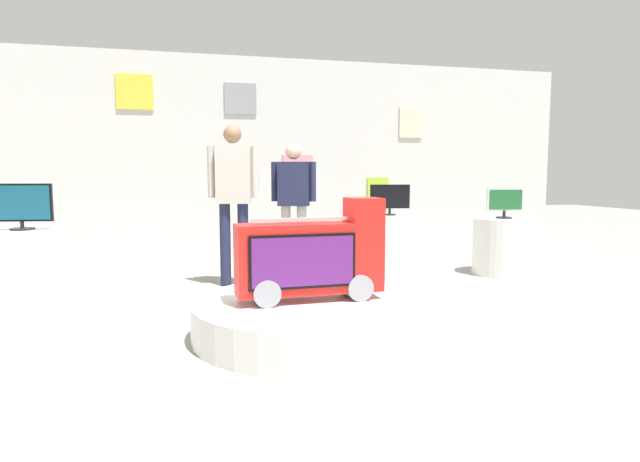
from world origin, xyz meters
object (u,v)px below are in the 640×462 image
object	(u,v)px
tv_on_center_rear	(390,198)
tv_on_right_rear	(505,202)
display_pedestal_left_rear	(25,265)
display_pedestal_right_rear	(503,246)
shopper_browsing_rear	(233,192)
display_pedestal_center_rear	(389,241)
main_display_pedestal	(310,318)
tv_on_left_rear	(21,205)
shopper_browsing_near_truck	(294,198)
novelty_firetruck_tv	(313,259)

from	to	relation	value
tv_on_center_rear	tv_on_right_rear	xyz separation A→B (m)	(1.20, -0.83, -0.03)
display_pedestal_left_rear	display_pedestal_right_rear	distance (m)	5.43
shopper_browsing_rear	tv_on_center_rear	bearing A→B (deg)	18.78
display_pedestal_center_rear	display_pedestal_right_rear	size ratio (longest dim) A/B	1.16
main_display_pedestal	display_pedestal_left_rear	size ratio (longest dim) A/B	2.36
display_pedestal_left_rear	shopper_browsing_rear	world-z (taller)	shopper_browsing_rear
display_pedestal_left_rear	tv_on_left_rear	xyz separation A→B (m)	(0.00, -0.00, 0.60)
tv_on_left_rear	main_display_pedestal	bearing A→B (deg)	-36.34
tv_on_center_rear	shopper_browsing_near_truck	world-z (taller)	shopper_browsing_near_truck
main_display_pedestal	novelty_firetruck_tv	xyz separation A→B (m)	(0.02, -0.01, 0.46)
novelty_firetruck_tv	tv_on_right_rear	world-z (taller)	tv_on_right_rear
tv_on_left_rear	display_pedestal_center_rear	bearing A→B (deg)	12.54
shopper_browsing_near_truck	shopper_browsing_rear	world-z (taller)	shopper_browsing_rear
tv_on_center_rear	shopper_browsing_near_truck	size ratio (longest dim) A/B	0.32
tv_on_right_rear	tv_on_center_rear	bearing A→B (deg)	145.16
shopper_browsing_near_truck	tv_on_right_rear	bearing A→B (deg)	-13.66
display_pedestal_left_rear	display_pedestal_right_rear	bearing A→B (deg)	1.08
main_display_pedestal	tv_on_right_rear	bearing A→B (deg)	33.44
novelty_firetruck_tv	shopper_browsing_rear	bearing A→B (deg)	101.84
display_pedestal_center_rear	shopper_browsing_near_truck	xyz separation A→B (m)	(-1.36, -0.22, 0.61)
display_pedestal_left_rear	display_pedestal_center_rear	world-z (taller)	same
display_pedestal_left_rear	tv_on_left_rear	bearing A→B (deg)	-82.13
tv_on_left_rear	shopper_browsing_near_truck	xyz separation A→B (m)	(2.87, 0.72, 0.01)
tv_on_left_rear	display_pedestal_right_rear	distance (m)	5.46
tv_on_left_rear	display_pedestal_right_rear	bearing A→B (deg)	1.13
main_display_pedestal	display_pedestal_right_rear	size ratio (longest dim) A/B	2.42
tv_on_left_rear	tv_on_center_rear	distance (m)	4.33
novelty_firetruck_tv	tv_on_left_rear	xyz separation A→B (m)	(-2.52, 1.84, 0.34)
shopper_browsing_near_truck	shopper_browsing_rear	bearing A→B (deg)	-146.56
main_display_pedestal	display_pedestal_center_rear	bearing A→B (deg)	58.00
tv_on_left_rear	tv_on_right_rear	world-z (taller)	tv_on_left_rear
main_display_pedestal	shopper_browsing_rear	xyz separation A→B (m)	(-0.41, 2.04, 0.91)
novelty_firetruck_tv	shopper_browsing_rear	distance (m)	2.14
display_pedestal_left_rear	display_pedestal_right_rear	size ratio (longest dim) A/B	1.03
display_pedestal_left_rear	tv_on_center_rear	bearing A→B (deg)	12.43
novelty_firetruck_tv	display_pedestal_center_rear	bearing A→B (deg)	58.38
tv_on_center_rear	tv_on_right_rear	world-z (taller)	tv_on_center_rear
display_pedestal_center_rear	shopper_browsing_rear	size ratio (longest dim) A/B	0.48
main_display_pedestal	shopper_browsing_rear	size ratio (longest dim) A/B	1.00
tv_on_center_rear	shopper_browsing_rear	distance (m)	2.27
tv_on_left_rear	shopper_browsing_rear	distance (m)	2.10
shopper_browsing_rear	novelty_firetruck_tv	bearing A→B (deg)	-78.16
tv_on_left_rear	tv_on_right_rear	xyz separation A→B (m)	(5.43, 0.10, -0.04)
shopper_browsing_near_truck	shopper_browsing_rear	xyz separation A→B (m)	(-0.78, -0.52, 0.10)
novelty_firetruck_tv	display_pedestal_right_rear	xyz separation A→B (m)	(2.91, 1.95, -0.25)
tv_on_left_rear	shopper_browsing_near_truck	size ratio (longest dim) A/B	0.36
shopper_browsing_near_truck	display_pedestal_center_rear	bearing A→B (deg)	9.04
display_pedestal_left_rear	shopper_browsing_rear	xyz separation A→B (m)	(2.09, 0.20, 0.70)
tv_on_left_rear	shopper_browsing_rear	bearing A→B (deg)	5.69
tv_on_left_rear	shopper_browsing_near_truck	world-z (taller)	shopper_browsing_near_truck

